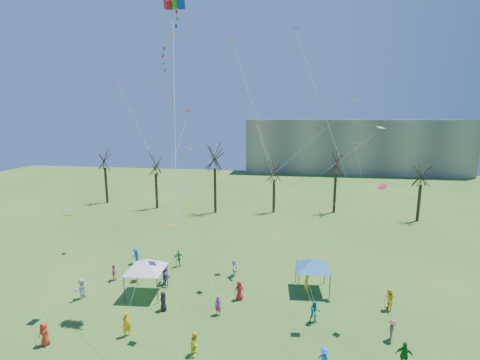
% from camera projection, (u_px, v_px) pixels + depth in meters
% --- Properties ---
extents(distant_building, '(60.00, 14.00, 15.00)m').
position_uv_depth(distant_building, '(353.00, 146.00, 95.97)').
color(distant_building, gray).
rests_on(distant_building, ground).
extents(bare_tree_row, '(69.63, 9.47, 11.54)m').
position_uv_depth(bare_tree_row, '(272.00, 169.00, 53.85)').
color(bare_tree_row, black).
rests_on(bare_tree_row, ground).
extents(big_box_kite, '(2.83, 6.70, 24.64)m').
position_uv_depth(big_box_kite, '(170.00, 54.00, 24.79)').
color(big_box_kite, red).
rests_on(big_box_kite, ground).
extents(canopy_tent_white, '(4.38, 4.38, 3.29)m').
position_uv_depth(canopy_tent_white, '(146.00, 264.00, 29.07)').
color(canopy_tent_white, '#3F3F44').
rests_on(canopy_tent_white, ground).
extents(canopy_tent_blue, '(4.06, 4.06, 3.05)m').
position_uv_depth(canopy_tent_blue, '(313.00, 263.00, 29.75)').
color(canopy_tent_blue, '#3F3F44').
rests_on(canopy_tent_blue, ground).
extents(festival_crowd, '(26.55, 14.14, 1.83)m').
position_uv_depth(festival_crowd, '(214.00, 294.00, 27.92)').
color(festival_crowd, red).
rests_on(festival_crowd, ground).
extents(small_kites_aloft, '(28.12, 17.60, 34.06)m').
position_uv_depth(small_kites_aloft, '(238.00, 139.00, 29.15)').
color(small_kites_aloft, orange).
rests_on(small_kites_aloft, ground).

